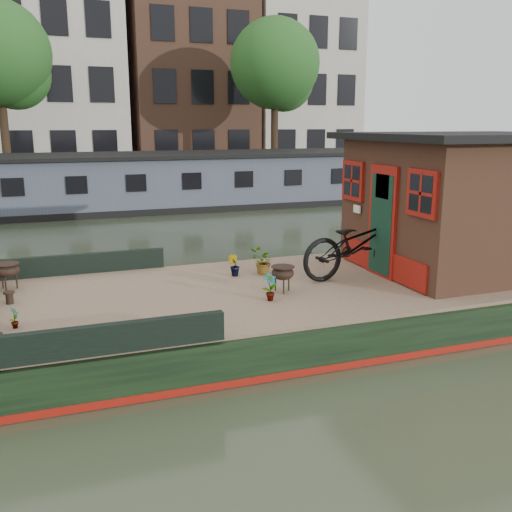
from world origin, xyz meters
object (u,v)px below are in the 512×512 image
object	(u,v)px
brazier_rear	(8,276)
bicycle	(357,243)
cabin	(468,201)
brazier_front	(283,279)
potted_plant_a	(270,287)

from	to	relation	value
brazier_rear	bicycle	bearing A→B (deg)	-11.67
cabin	brazier_rear	size ratio (longest dim) A/B	9.27
brazier_rear	brazier_front	bearing A→B (deg)	-21.69
potted_plant_a	brazier_rear	world-z (taller)	brazier_rear
cabin	brazier_front	xyz separation A→B (m)	(-3.74, -0.34, -1.02)
brazier_front	brazier_rear	bearing A→B (deg)	158.31
brazier_front	potted_plant_a	bearing A→B (deg)	-134.81
cabin	bicycle	size ratio (longest dim) A/B	1.82
bicycle	brazier_rear	xyz separation A→B (m)	(-5.62, 1.16, -0.36)
cabin	bicycle	bearing A→B (deg)	177.10
bicycle	brazier_rear	size ratio (longest dim) A/B	5.10
bicycle	brazier_front	bearing A→B (deg)	97.90
cabin	potted_plant_a	xyz separation A→B (m)	(-4.09, -0.70, -1.02)
cabin	potted_plant_a	size ratio (longest dim) A/B	9.42
cabin	potted_plant_a	bearing A→B (deg)	-170.35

